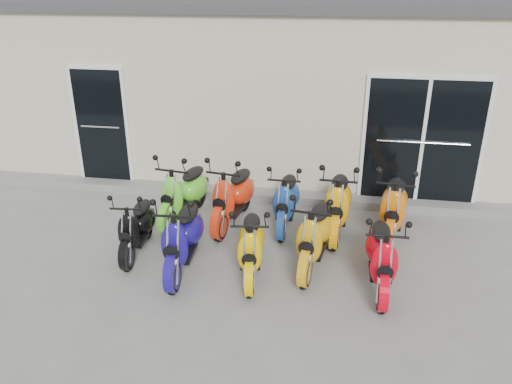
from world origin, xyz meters
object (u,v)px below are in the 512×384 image
scooter_front_blue (182,229)px  scooter_back_green (184,185)px  scooter_front_orange_a (251,238)px  scooter_back_red (233,188)px  scooter_back_extra (394,199)px  scooter_back_blue (286,193)px  scooter_front_black (136,220)px  scooter_front_red (382,248)px  scooter_back_yellow (338,195)px  scooter_front_orange_b (315,227)px

scooter_front_blue → scooter_back_green: (-0.43, 1.48, 0.01)m
scooter_front_blue → scooter_front_orange_a: (0.94, 0.03, -0.06)m
scooter_front_orange_a → scooter_back_red: 1.55m
scooter_back_green → scooter_back_extra: bearing=8.5°
scooter_back_blue → scooter_back_green: bearing=-177.2°
scooter_front_black → scooter_back_extra: 3.89m
scooter_front_orange_a → scooter_back_green: scooter_back_green is taller
scooter_front_black → scooter_front_red: scooter_front_red is taller
scooter_front_red → scooter_back_yellow: scooter_back_yellow is taller
scooter_front_orange_a → scooter_front_orange_b: bearing=15.8°
scooter_back_red → scooter_back_blue: scooter_back_red is taller
scooter_front_orange_b → scooter_back_red: (-1.39, 1.08, 0.02)m
scooter_back_blue → scooter_front_orange_a: bearing=-100.9°
scooter_front_blue → scooter_back_yellow: bearing=32.0°
scooter_back_green → scooter_back_extra: 3.35m
scooter_back_green → scooter_front_orange_b: bearing=-17.5°
scooter_front_orange_b → scooter_back_extra: scooter_back_extra is taller
scooter_front_orange_a → scooter_front_blue: bearing=173.9°
scooter_front_red → scooter_back_red: 2.70m
scooter_front_orange_b → scooter_front_orange_a: bearing=-148.4°
scooter_back_green → scooter_back_blue: size_ratio=1.09×
scooter_back_yellow → scooter_front_orange_b: bearing=-102.8°
scooter_front_black → scooter_front_orange_a: bearing=-14.7°
scooter_front_black → scooter_back_yellow: size_ratio=0.84×
scooter_front_blue → scooter_back_green: scooter_back_green is taller
scooter_front_orange_a → scooter_front_orange_b: size_ratio=0.91×
scooter_front_red → scooter_front_black: bearing=174.7°
scooter_front_orange_b → scooter_front_red: scooter_front_orange_b is taller
scooter_front_blue → scooter_back_blue: size_ratio=1.06×
scooter_back_green → scooter_back_yellow: 2.50m
scooter_front_orange_b → scooter_back_extra: (1.14, 1.08, 0.02)m
scooter_front_blue → scooter_back_blue: 1.99m
scooter_front_black → scooter_front_orange_b: scooter_front_orange_b is taller
scooter_front_red → scooter_back_green: (-3.09, 1.47, 0.05)m
scooter_front_black → scooter_back_extra: (3.72, 1.14, 0.11)m
scooter_front_red → scooter_back_extra: bearing=79.8°
scooter_back_green → scooter_back_blue: scooter_back_green is taller
scooter_front_black → scooter_front_blue: (0.80, -0.33, 0.09)m
scooter_front_red → scooter_back_blue: 2.09m
scooter_front_black → scooter_front_red: 3.47m
scooter_front_black → scooter_front_orange_a: scooter_front_orange_a is taller
scooter_front_orange_b → scooter_back_blue: 1.27m
scooter_front_orange_a → scooter_back_extra: (1.98, 1.44, 0.08)m
scooter_front_red → scooter_back_blue: bearing=132.5°
scooter_front_black → scooter_front_red: (3.46, -0.32, 0.05)m
scooter_front_orange_b → scooter_front_red: size_ratio=1.06×
scooter_front_black → scooter_back_red: bearing=38.9°
scooter_front_red → scooter_back_green: 3.42m
scooter_back_blue → scooter_back_extra: bearing=-2.1°
scooter_front_orange_a → scooter_front_red: size_ratio=0.96×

